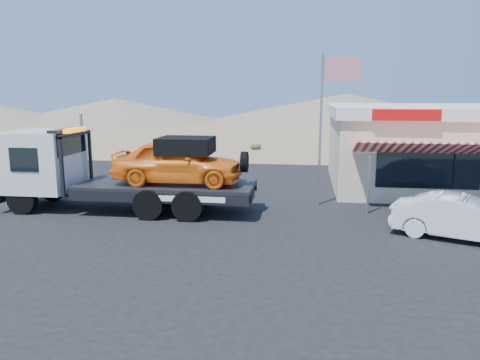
{
  "coord_description": "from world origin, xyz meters",
  "views": [
    {
      "loc": [
        4.09,
        -14.41,
        4.6
      ],
      "look_at": [
        1.85,
        1.68,
        1.5
      ],
      "focal_mm": 35.0,
      "sensor_mm": 36.0,
      "label": 1
    }
  ],
  "objects_px": {
    "white_sedan": "(461,218)",
    "flagpole": "(327,112)",
    "tow_truck": "(122,167)",
    "jerky_store": "(440,146)"
  },
  "relations": [
    {
      "from": "white_sedan",
      "to": "flagpole",
      "type": "xyz_separation_m",
      "value": [
        -4.07,
        3.97,
        3.06
      ]
    },
    {
      "from": "tow_truck",
      "to": "flagpole",
      "type": "height_order",
      "value": "flagpole"
    },
    {
      "from": "white_sedan",
      "to": "jerky_store",
      "type": "bearing_deg",
      "value": 12.4
    },
    {
      "from": "jerky_store",
      "to": "flagpole",
      "type": "distance_m",
      "value": 7.36
    },
    {
      "from": "jerky_store",
      "to": "flagpole",
      "type": "height_order",
      "value": "flagpole"
    },
    {
      "from": "flagpole",
      "to": "white_sedan",
      "type": "bearing_deg",
      "value": -44.3
    },
    {
      "from": "tow_truck",
      "to": "white_sedan",
      "type": "bearing_deg",
      "value": -9.77
    },
    {
      "from": "tow_truck",
      "to": "flagpole",
      "type": "distance_m",
      "value": 8.29
    },
    {
      "from": "white_sedan",
      "to": "flagpole",
      "type": "bearing_deg",
      "value": 68.14
    },
    {
      "from": "white_sedan",
      "to": "tow_truck",
      "type": "bearing_deg",
      "value": 102.66
    }
  ]
}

